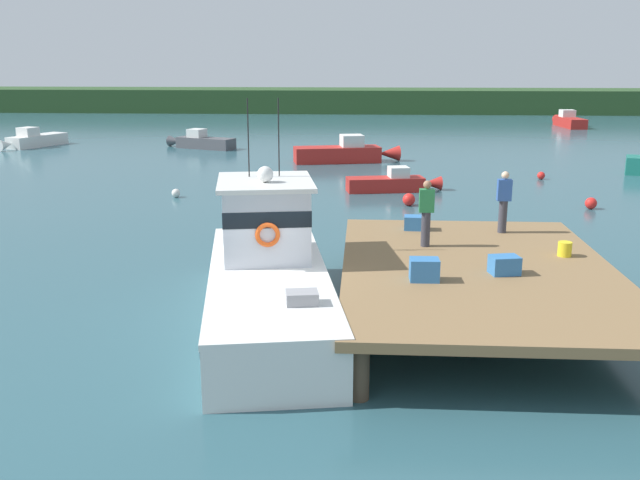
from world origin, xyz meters
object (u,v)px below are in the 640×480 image
at_px(crate_single_by_cleat, 415,223).
at_px(mooring_buoy_outer, 541,176).
at_px(mooring_buoy_channel_marker, 591,203).
at_px(crate_stack_near_edge, 504,265).
at_px(deckhand_by_the_boat, 426,212).
at_px(deckhand_further_back, 504,201).
at_px(moored_boat_far_right, 201,142).
at_px(mooring_buoy_spare_mooring, 409,200).
at_px(moored_boat_near_channel, 568,121).
at_px(mooring_buoy_inshore, 176,193).
at_px(moored_boat_far_left, 345,153).
at_px(moored_boat_outer_mooring, 392,183).
at_px(main_fishing_boat, 268,272).
at_px(moored_boat_mid_harbor, 33,140).
at_px(bait_bucket, 565,249).
at_px(crate_stack_mid_dock, 424,270).

distance_m(crate_single_by_cleat, mooring_buoy_outer, 17.20).
relative_size(crate_single_by_cleat, mooring_buoy_channel_marker, 1.33).
relative_size(crate_stack_near_edge, crate_single_by_cleat, 1.00).
xyz_separation_m(deckhand_by_the_boat, deckhand_further_back, (2.14, 1.53, 0.00)).
xyz_separation_m(moored_boat_far_right, mooring_buoy_spare_mooring, (12.25, -17.47, -0.17)).
height_order(moored_boat_near_channel, mooring_buoy_spare_mooring, moored_boat_near_channel).
xyz_separation_m(deckhand_further_back, mooring_buoy_inshore, (-11.51, 10.28, -1.88)).
height_order(mooring_buoy_spare_mooring, mooring_buoy_inshore, mooring_buoy_spare_mooring).
bearing_deg(moored_boat_far_left, crate_single_by_cleat, -83.23).
xyz_separation_m(moored_boat_near_channel, mooring_buoy_spare_mooring, (-15.41, -33.74, -0.23)).
bearing_deg(moored_boat_near_channel, moored_boat_outer_mooring, -117.55).
xyz_separation_m(crate_stack_near_edge, mooring_buoy_inshore, (-10.86, 14.02, -1.22)).
relative_size(main_fishing_boat, mooring_buoy_inshore, 27.98).
height_order(moored_boat_outer_mooring, mooring_buoy_spare_mooring, moored_boat_outer_mooring).
height_order(crate_stack_near_edge, crate_single_by_cleat, crate_stack_near_edge).
xyz_separation_m(moored_boat_far_right, moored_boat_outer_mooring, (11.70, -14.34, -0.05)).
xyz_separation_m(deckhand_further_back, moored_boat_mid_harbor, (-25.26, 26.65, -1.61)).
xyz_separation_m(main_fishing_boat, bait_bucket, (6.83, 1.07, 0.36)).
relative_size(crate_single_by_cleat, mooring_buoy_spare_mooring, 1.21).
height_order(moored_boat_near_channel, mooring_buoy_inshore, moored_boat_near_channel).
relative_size(deckhand_further_back, moored_boat_outer_mooring, 0.38).
xyz_separation_m(crate_stack_near_edge, mooring_buoy_spare_mooring, (-1.22, 12.88, -1.15)).
relative_size(moored_boat_far_left, mooring_buoy_outer, 16.55).
bearing_deg(crate_stack_mid_dock, mooring_buoy_spare_mooring, 87.74).
distance_m(moored_boat_outer_mooring, moored_boat_far_left, 9.02).
bearing_deg(mooring_buoy_channel_marker, moored_boat_near_channel, 76.08).
xyz_separation_m(crate_stack_near_edge, crate_single_by_cleat, (-1.62, 3.93, -0.01)).
height_order(crate_stack_near_edge, bait_bucket, crate_stack_near_edge).
distance_m(crate_stack_near_edge, moored_boat_near_channel, 48.74).
bearing_deg(mooring_buoy_inshore, mooring_buoy_spare_mooring, -6.76).
xyz_separation_m(mooring_buoy_outer, mooring_buoy_inshore, (-16.37, -5.51, -0.00)).
bearing_deg(deckhand_by_the_boat, mooring_buoy_channel_marker, 55.23).
distance_m(mooring_buoy_outer, mooring_buoy_channel_marker, 6.85).
distance_m(main_fishing_boat, crate_single_by_cleat, 4.99).
height_order(deckhand_further_back, moored_boat_far_left, deckhand_further_back).
height_order(deckhand_by_the_boat, moored_boat_mid_harbor, deckhand_by_the_boat).
height_order(crate_single_by_cleat, moored_boat_far_right, crate_single_by_cleat).
bearing_deg(mooring_buoy_channel_marker, deckhand_by_the_boat, -124.77).
height_order(crate_single_by_cleat, mooring_buoy_channel_marker, crate_single_by_cleat).
height_order(moored_boat_far_right, mooring_buoy_inshore, moored_boat_far_right).
distance_m(main_fishing_boat, crate_stack_mid_dock, 3.58).
xyz_separation_m(moored_boat_far_right, mooring_buoy_inshore, (2.61, -16.33, -0.24)).
bearing_deg(moored_boat_near_channel, deckhand_by_the_boat, -109.46).
bearing_deg(moored_boat_mid_harbor, deckhand_further_back, -46.54).
bearing_deg(moored_boat_near_channel, deckhand_further_back, -107.53).
xyz_separation_m(bait_bucket, mooring_buoy_channel_marker, (4.10, 11.19, -1.15)).
bearing_deg(moored_boat_near_channel, bait_bucket, -105.51).
bearing_deg(deckhand_by_the_boat, moored_boat_far_right, 113.04).
relative_size(moored_boat_far_left, mooring_buoy_spare_mooring, 12.16).
height_order(moored_boat_outer_mooring, moored_boat_near_channel, moored_boat_near_channel).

